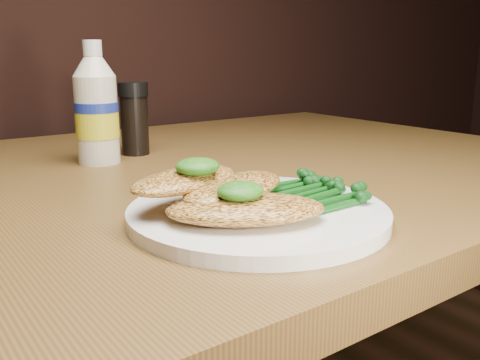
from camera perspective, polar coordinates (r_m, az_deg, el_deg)
plate at (r=0.50m, az=1.98°, el=-3.63°), size 0.25×0.25×0.01m
chicken_front at (r=0.45m, az=0.62°, el=-3.21°), size 0.16×0.13×0.02m
chicken_mid at (r=0.49m, az=-0.62°, el=-0.82°), size 0.15×0.11×0.02m
chicken_back at (r=0.49m, az=-6.02°, el=-0.00°), size 0.14×0.09×0.02m
pesto_front at (r=0.45m, az=0.05°, el=-1.21°), size 0.05×0.05×0.02m
pesto_back at (r=0.48m, az=-4.68°, el=1.48°), size 0.05×0.04×0.02m
broccolini_bundle at (r=0.53m, az=6.67°, el=-1.16°), size 0.14×0.12×0.02m
mayo_bottle at (r=0.77m, az=-15.49°, el=8.12°), size 0.07×0.07×0.17m
pepper_grinder at (r=0.83m, az=-11.48°, el=6.60°), size 0.06×0.06×0.11m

